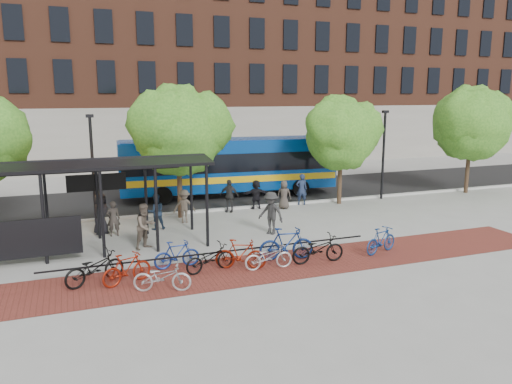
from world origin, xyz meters
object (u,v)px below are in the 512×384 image
object	(u,v)px
bike_0	(95,268)
bike_4	(210,258)
pedestrian_5	(256,194)
lamp_post_left	(93,166)
tree_b	(180,127)
bike_11	(381,240)
lamp_post_right	(383,152)
bike_5	(241,254)
bus	(229,164)
bike_2	(162,277)
pedestrian_6	(284,195)
bike_1	(127,269)
bus_shelter	(67,175)
tree_c	(342,131)
pedestrian_4	(229,196)
bike_8	(318,249)
pedestrian_9	(271,213)
pedestrian_8	(145,226)
bike_6	(268,257)
pedestrian_7	(302,189)
pedestrian_0	(101,214)
pedestrian_1	(113,219)
tree_d	(472,120)
bike_7	(286,244)
pedestrian_2	(156,212)
bike_3	(177,254)
pedestrian_3	(184,206)

from	to	relation	value
bike_0	bike_4	distance (m)	3.78
pedestrian_5	lamp_post_left	bearing A→B (deg)	1.98
tree_b	bike_11	bearing A→B (deg)	-54.95
lamp_post_right	bike_5	world-z (taller)	lamp_post_right
lamp_post_right	bus	world-z (taller)	lamp_post_right
bike_2	pedestrian_6	bearing A→B (deg)	-23.23
tree_b	bike_1	bearing A→B (deg)	-113.60
pedestrian_5	pedestrian_6	distance (m)	1.49
bus_shelter	pedestrian_5	xyz separation A→B (m)	(9.33, 4.24, -2.22)
tree_c	pedestrian_4	distance (m)	7.21
lamp_post_right	bike_8	world-z (taller)	lamp_post_right
pedestrian_4	pedestrian_9	size ratio (longest dim) A/B	0.91
lamp_post_left	pedestrian_8	size ratio (longest dim) A/B	2.80
bike_6	pedestrian_7	distance (m)	10.62
pedestrian_0	pedestrian_7	xyz separation A→B (m)	(10.77, 2.26, -0.05)
bike_11	pedestrian_9	bearing A→B (deg)	17.75
bike_2	pedestrian_1	size ratio (longest dim) A/B	1.16
tree_c	lamp_post_right	xyz separation A→B (m)	(2.91, 0.25, -1.31)
pedestrian_4	tree_d	bearing A→B (deg)	32.35
lamp_post_left	pedestrian_8	distance (m)	5.46
bike_7	bike_8	bearing A→B (deg)	-117.45
bike_8	pedestrian_8	distance (m)	6.84
lamp_post_right	pedestrian_2	bearing A→B (deg)	-170.97
bike_4	bike_11	size ratio (longest dim) A/B	1.07
pedestrian_0	pedestrian_8	bearing A→B (deg)	-102.61
tree_c	bus	bearing A→B (deg)	141.47
tree_d	pedestrian_4	world-z (taller)	tree_d
bike_3	pedestrian_0	size ratio (longest dim) A/B	0.90
tree_b	bike_0	xyz separation A→B (m)	(-4.57, -7.86, -3.92)
bike_1	pedestrian_2	distance (m)	6.66
bus_shelter	bike_2	distance (m)	6.52
bike_5	pedestrian_9	world-z (taller)	pedestrian_9
pedestrian_2	pedestrian_1	bearing A→B (deg)	10.20
tree_b	bus	xyz separation A→B (m)	(3.78, 4.15, -2.49)
bike_1	pedestrian_4	world-z (taller)	pedestrian_4
bike_0	pedestrian_2	xyz separation A→B (m)	(2.97, 5.96, 0.28)
pedestrian_2	bike_4	bearing A→B (deg)	94.38
bike_7	pedestrian_2	xyz separation A→B (m)	(-3.77, 5.97, 0.20)
lamp_post_right	pedestrian_7	xyz separation A→B (m)	(-5.10, 0.20, -1.88)
tree_c	pedestrian_0	bearing A→B (deg)	-172.07
tree_c	bike_8	world-z (taller)	tree_c
tree_b	pedestrian_3	size ratio (longest dim) A/B	4.04
bike_0	bike_7	size ratio (longest dim) A/B	1.00
bike_0	pedestrian_1	size ratio (longest dim) A/B	1.32
lamp_post_right	bike_11	bearing A→B (deg)	-124.67
lamp_post_right	bike_8	distance (m)	12.66
bike_1	pedestrian_2	bearing A→B (deg)	-39.73
lamp_post_right	pedestrian_3	bearing A→B (deg)	-173.21
bike_7	lamp_post_left	bearing A→B (deg)	47.46
pedestrian_6	pedestrian_7	xyz separation A→B (m)	(1.31, 0.57, 0.10)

